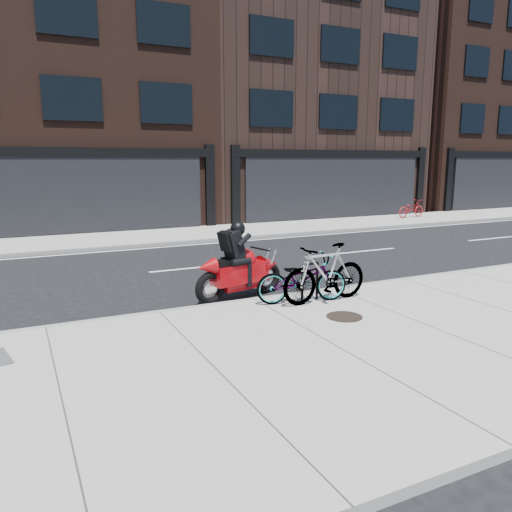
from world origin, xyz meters
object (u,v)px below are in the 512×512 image
manhole_cover (344,317)px  bicycle_far (411,209)px  bicycle_rear (325,273)px  bicycle_front (302,278)px  motorcycle (244,267)px  bike_rack (310,279)px

manhole_cover → bicycle_far: bearing=43.1°
bicycle_rear → bicycle_far: bicycle_rear is taller
bicycle_front → manhole_cover: 1.29m
bicycle_rear → motorcycle: size_ratio=0.88×
motorcycle → bicycle_rear: bearing=-64.1°
bicycle_front → bike_rack: bearing=-78.4°
bicycle_far → motorcycle: bearing=119.8°
bike_rack → bicycle_rear: bearing=-33.1°
bike_rack → motorcycle: motorcycle is taller
bicycle_front → bicycle_far: 16.58m
bicycle_front → motorcycle: size_ratio=0.84×
bicycle_rear → motorcycle: bearing=-142.9°
bike_rack → bicycle_front: size_ratio=0.42×
bike_rack → bicycle_far: bicycle_far is taller
bike_rack → bicycle_far: bearing=40.1°
motorcycle → manhole_cover: (0.92, -2.43, -0.55)m
bicycle_rear → motorcycle: 1.83m
bicycle_far → manhole_cover: 17.21m
bicycle_front → motorcycle: 1.44m
bike_rack → bicycle_front: (-0.19, 0.00, 0.03)m
manhole_cover → bicycle_rear: bearing=76.7°
motorcycle → manhole_cover: bearing=-82.7°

